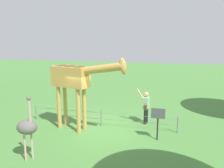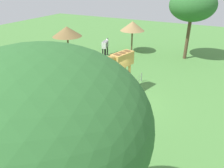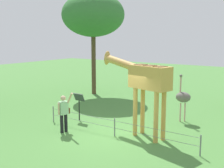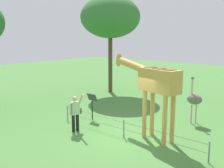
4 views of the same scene
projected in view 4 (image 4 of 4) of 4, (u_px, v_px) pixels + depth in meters
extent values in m
plane|color=#4C843D|center=(125.00, 136.00, 10.88)|extent=(60.00, 60.00, 0.00)
cylinder|color=gold|center=(144.00, 114.00, 10.66)|extent=(0.18, 0.18, 1.99)
cylinder|color=gold|center=(152.00, 112.00, 10.91)|extent=(0.18, 0.18, 1.99)
cylinder|color=gold|center=(165.00, 121.00, 9.78)|extent=(0.18, 0.18, 1.99)
cylinder|color=gold|center=(172.00, 119.00, 10.04)|extent=(0.18, 0.18, 1.99)
cube|color=gold|center=(159.00, 80.00, 10.08)|extent=(1.82, 1.10, 0.90)
cube|color=brown|center=(150.00, 67.00, 10.40)|extent=(0.46, 0.52, 0.02)
cube|color=brown|center=(160.00, 68.00, 10.00)|extent=(0.46, 0.52, 0.02)
cube|color=brown|center=(170.00, 70.00, 9.60)|extent=(0.46, 0.52, 0.02)
cylinder|color=gold|center=(133.00, 65.00, 11.27)|extent=(2.05, 0.82, 0.65)
ellipsoid|color=gold|center=(119.00, 60.00, 12.03)|extent=(0.44, 0.35, 0.68)
cylinder|color=brown|center=(118.00, 56.00, 11.95)|extent=(0.05, 0.05, 0.14)
cylinder|color=brown|center=(120.00, 56.00, 12.04)|extent=(0.05, 0.05, 0.14)
cylinder|color=black|center=(77.00, 122.00, 11.45)|extent=(0.14, 0.14, 0.78)
cylinder|color=black|center=(73.00, 123.00, 11.33)|extent=(0.14, 0.14, 0.78)
cube|color=#93C699|center=(75.00, 108.00, 11.27)|extent=(0.32, 0.41, 0.55)
sphere|color=#D8AD8C|center=(75.00, 99.00, 11.20)|extent=(0.22, 0.22, 0.22)
cylinder|color=#D8AD8C|center=(81.00, 99.00, 11.08)|extent=(0.40, 0.17, 0.49)
cylinder|color=#D8AD8C|center=(70.00, 109.00, 11.14)|extent=(0.08, 0.08, 0.50)
cube|color=brown|center=(79.00, 111.00, 11.47)|extent=(0.16, 0.22, 0.24)
cylinder|color=#CC9E93|center=(191.00, 114.00, 12.44)|extent=(0.07, 0.07, 0.90)
cylinder|color=#CC9E93|center=(196.00, 114.00, 12.46)|extent=(0.07, 0.07, 0.90)
ellipsoid|color=#66605B|center=(194.00, 99.00, 12.32)|extent=(0.70, 0.56, 0.49)
cylinder|color=#CC9E93|center=(192.00, 87.00, 12.31)|extent=(0.08, 0.08, 0.80)
sphere|color=#66605B|center=(193.00, 78.00, 12.23)|extent=(0.14, 0.14, 0.14)
cylinder|color=brown|center=(110.00, 64.00, 19.13)|extent=(0.30, 0.30, 4.16)
ellipsoid|color=#387538|center=(110.00, 17.00, 18.52)|extent=(4.25, 4.25, 2.98)
cylinder|color=black|center=(92.00, 110.00, 13.07)|extent=(0.06, 0.06, 0.95)
cube|color=#333D38|center=(92.00, 97.00, 12.96)|extent=(0.56, 0.21, 0.38)
cylinder|color=slate|center=(209.00, 152.00, 8.53)|extent=(0.05, 0.05, 0.75)
cylinder|color=slate|center=(124.00, 129.00, 10.73)|extent=(0.05, 0.05, 0.75)
cylinder|color=slate|center=(68.00, 113.00, 12.93)|extent=(0.05, 0.05, 0.75)
cube|color=slate|center=(124.00, 122.00, 10.69)|extent=(7.00, 0.01, 0.01)
cube|color=slate|center=(124.00, 129.00, 10.74)|extent=(7.00, 0.01, 0.01)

